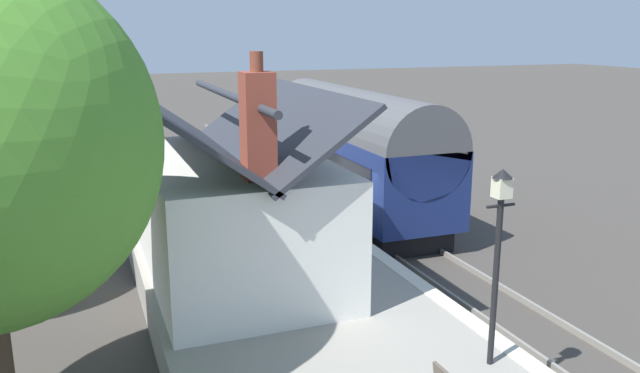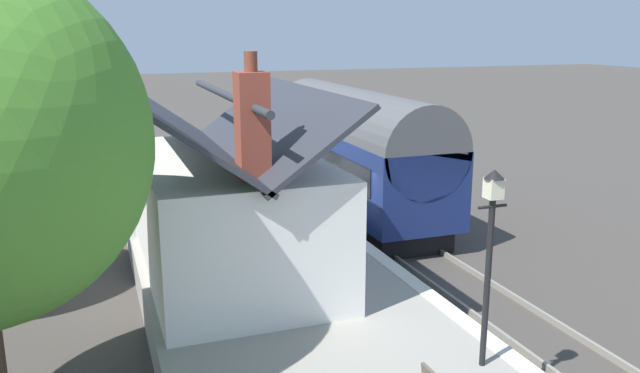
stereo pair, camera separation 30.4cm
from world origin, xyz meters
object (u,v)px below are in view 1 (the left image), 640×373
bench_mid_platform (186,147)px  lamp_post_platform (499,229)px  bench_by_lamp (230,183)px  station_building (234,210)px  train (354,151)px  planter_bench_left (211,160)px  planter_bench_right (266,176)px  planter_by_door (130,155)px  station_sign_board (231,135)px

bench_mid_platform → lamp_post_platform: 19.48m
bench_by_lamp → station_building: bearing=167.7°
train → bench_by_lamp: bearing=84.4°
station_building → bench_by_lamp: size_ratio=4.95×
planter_bench_left → planter_bench_right: 3.14m
planter_by_door → train: bearing=-134.8°
train → lamp_post_platform: (-11.67, 2.69, 0.99)m
planter_bench_left → station_sign_board: 1.61m
planter_bench_right → station_sign_board: station_sign_board is taller
bench_by_lamp → planter_bench_left: 4.26m
bench_mid_platform → bench_by_lamp: size_ratio=1.01×
station_building → planter_bench_right: size_ratio=6.46×
planter_by_door → lamp_post_platform: lamp_post_platform is taller
bench_by_lamp → planter_by_door: (6.34, 2.60, -0.03)m
train → station_building: 8.35m
planter_bench_right → lamp_post_platform: 13.69m
bench_mid_platform → bench_by_lamp: 7.23m
bench_by_lamp → planter_bench_right: (1.46, -1.63, -0.20)m
train → planter_by_door: train is taller
planter_bench_left → lamp_post_platform: 16.50m
train → station_sign_board: size_ratio=6.48×
bench_mid_platform → planter_by_door: bearing=110.7°
planter_by_door → station_building: bearing=-174.8°
bench_by_lamp → train: bearing=-95.6°
planter_bench_left → train: bearing=-139.6°
planter_bench_left → station_sign_board: bearing=-47.5°
planter_by_door → station_sign_board: (-1.12, -3.87, 0.74)m
train → station_sign_board: 6.34m
station_building → station_sign_board: (11.80, -2.69, -0.27)m
bench_by_lamp → lamp_post_platform: lamp_post_platform is taller
train → lamp_post_platform: train is taller
train → station_sign_board: bearing=27.5°
train → planter_bench_right: train is taller
planter_by_door → lamp_post_platform: size_ratio=0.27×
bench_mid_platform → lamp_post_platform: size_ratio=0.43×
bench_mid_platform → planter_bench_right: size_ratio=1.32×
station_sign_board → lamp_post_platform: bearing=-179.2°
bench_mid_platform → planter_by_door: size_ratio=1.59×
bench_by_lamp → station_sign_board: station_sign_board is taller
train → station_building: bearing=137.7°
lamp_post_platform → station_sign_board: (17.30, 0.24, -1.13)m
lamp_post_platform → station_sign_board: size_ratio=2.08×
planter_bench_right → bench_by_lamp: bearing=131.8°
train → station_building: (-6.17, 5.62, 0.13)m
station_building → planter_bench_right: 8.69m
bench_mid_platform → planter_bench_left: 3.01m
planter_bench_left → lamp_post_platform: size_ratio=0.25×
bench_mid_platform → lamp_post_platform: lamp_post_platform is taller
station_building → planter_bench_left: station_building is taller
station_building → bench_mid_platform: bearing=-5.0°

